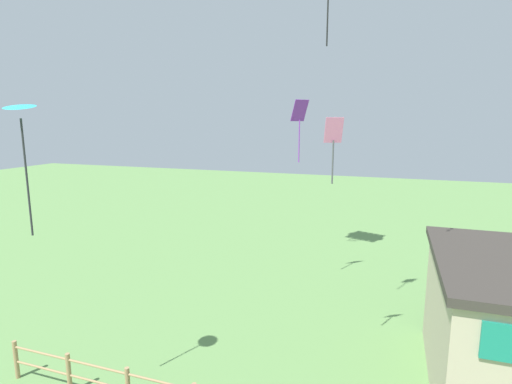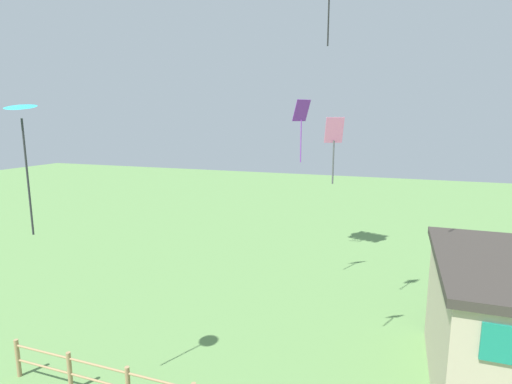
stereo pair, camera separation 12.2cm
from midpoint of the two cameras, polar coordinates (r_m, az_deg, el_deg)
The scene contains 3 objects.
kite_pink_diamond at distance 12.32m, azimuth 11.35°, elevation 7.42°, with size 0.58×0.42×2.01m.
kite_purple_streamer at distance 18.47m, azimuth 6.68°, elevation 10.45°, with size 0.80×0.82×2.82m.
kite_cyan_delta at distance 11.37m, azimuth -30.20°, elevation 8.85°, with size 0.95×0.95×3.34m.
Camera 2 is at (3.76, -1.13, 8.28)m, focal length 28.00 mm.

